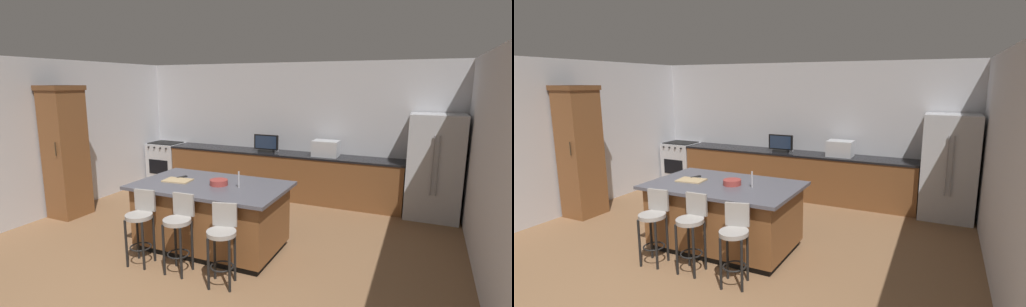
% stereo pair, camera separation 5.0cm
% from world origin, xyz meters
% --- Properties ---
extents(wall_back, '(7.07, 0.12, 2.70)m').
position_xyz_m(wall_back, '(0.00, 4.95, 1.35)').
color(wall_back, '#BCBCC1').
rests_on(wall_back, ground_plane).
extents(wall_left, '(0.12, 5.35, 2.70)m').
position_xyz_m(wall_left, '(-3.34, 2.48, 1.35)').
color(wall_left, '#BCBCC1').
rests_on(wall_left, ground_plane).
extents(wall_right, '(0.12, 5.35, 2.70)m').
position_xyz_m(wall_right, '(3.34, 2.48, 1.35)').
color(wall_right, '#BCBCC1').
rests_on(wall_right, ground_plane).
extents(counter_back, '(4.84, 0.62, 0.92)m').
position_xyz_m(counter_back, '(-0.06, 4.57, 0.46)').
color(counter_back, brown).
rests_on(counter_back, ground_plane).
extents(kitchen_island, '(2.09, 1.24, 0.93)m').
position_xyz_m(kitchen_island, '(-0.03, 1.90, 0.47)').
color(kitchen_island, black).
rests_on(kitchen_island, ground_plane).
extents(refrigerator, '(0.86, 0.74, 1.79)m').
position_xyz_m(refrigerator, '(2.80, 4.52, 0.90)').
color(refrigerator, '#B7BABF').
rests_on(refrigerator, ground_plane).
extents(range_oven, '(0.74, 0.63, 0.94)m').
position_xyz_m(range_oven, '(-2.86, 4.57, 0.47)').
color(range_oven, '#B7BABF').
rests_on(range_oven, ground_plane).
extents(cabinet_tower, '(0.55, 0.62, 2.26)m').
position_xyz_m(cabinet_tower, '(-2.98, 2.02, 1.17)').
color(cabinet_tower, brown).
rests_on(cabinet_tower, ground_plane).
extents(microwave, '(0.48, 0.36, 0.30)m').
position_xyz_m(microwave, '(0.91, 4.57, 1.07)').
color(microwave, '#B7BABF').
rests_on(microwave, counter_back).
extents(tv_monitor, '(0.51, 0.16, 0.35)m').
position_xyz_m(tv_monitor, '(-0.30, 4.52, 1.08)').
color(tv_monitor, black).
rests_on(tv_monitor, counter_back).
extents(sink_faucet_back, '(0.02, 0.02, 0.24)m').
position_xyz_m(sink_faucet_back, '(-0.10, 4.67, 1.04)').
color(sink_faucet_back, '#B2B2B7').
rests_on(sink_faucet_back, counter_back).
extents(sink_faucet_island, '(0.02, 0.02, 0.22)m').
position_xyz_m(sink_faucet_island, '(0.41, 1.90, 1.04)').
color(sink_faucet_island, '#B2B2B7').
rests_on(sink_faucet_island, kitchen_island).
extents(bar_stool_left, '(0.34, 0.36, 0.95)m').
position_xyz_m(bar_stool_left, '(-0.60, 1.13, 0.57)').
color(bar_stool_left, gray).
rests_on(bar_stool_left, ground_plane).
extents(bar_stool_center, '(0.34, 0.34, 0.97)m').
position_xyz_m(bar_stool_center, '(-0.03, 1.15, 0.58)').
color(bar_stool_center, gray).
rests_on(bar_stool_center, ground_plane).
extents(bar_stool_right, '(0.35, 0.37, 0.94)m').
position_xyz_m(bar_stool_right, '(0.60, 1.11, 0.56)').
color(bar_stool_right, gray).
rests_on(bar_stool_right, ground_plane).
extents(fruit_bowl, '(0.25, 0.25, 0.07)m').
position_xyz_m(fruit_bowl, '(0.10, 1.90, 0.97)').
color(fruit_bowl, '#993833').
rests_on(fruit_bowl, kitchen_island).
extents(tv_remote, '(0.10, 0.17, 0.02)m').
position_xyz_m(tv_remote, '(-0.59, 2.02, 0.94)').
color(tv_remote, black).
rests_on(tv_remote, kitchen_island).
extents(cutting_board, '(0.41, 0.29, 0.02)m').
position_xyz_m(cutting_board, '(-0.54, 1.85, 0.94)').
color(cutting_board, tan).
rests_on(cutting_board, kitchen_island).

